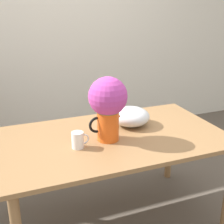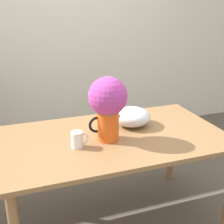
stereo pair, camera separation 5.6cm
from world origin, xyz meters
TOP-DOWN VIEW (x-y plane):
  - ground_plane at (0.00, 0.00)m, footprint 12.00×12.00m
  - wall_back at (0.00, 1.75)m, footprint 8.00×0.05m
  - table at (-0.04, -0.01)m, footprint 1.57×0.92m
  - flower_vase at (-0.10, -0.05)m, footprint 0.26×0.26m
  - coffee_mug at (-0.32, -0.09)m, footprint 0.12×0.08m
  - white_bowl at (0.16, 0.13)m, footprint 0.28×0.28m

SIDE VIEW (x-z plane):
  - ground_plane at x=0.00m, z-range 0.00..0.00m
  - table at x=-0.04m, z-range 0.28..1.00m
  - coffee_mug at x=-0.32m, z-range 0.72..0.83m
  - white_bowl at x=0.16m, z-range 0.72..0.86m
  - flower_vase at x=-0.10m, z-range 0.77..1.21m
  - wall_back at x=0.00m, z-range 0.00..2.60m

